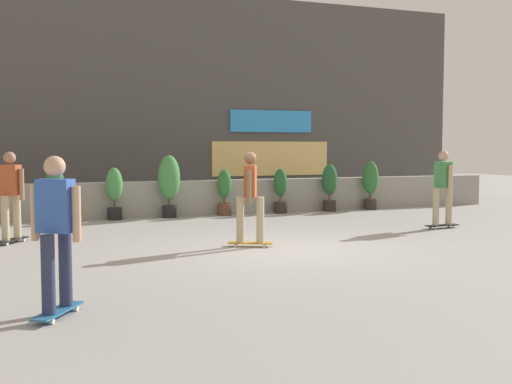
# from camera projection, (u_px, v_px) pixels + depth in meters

# --- Properties ---
(ground_plane) EXTENTS (48.00, 48.00, 0.00)m
(ground_plane) POSITION_uv_depth(u_px,v_px,m) (286.00, 249.00, 11.09)
(ground_plane) COLOR #9E9B96
(planter_wall) EXTENTS (18.00, 0.40, 0.90)m
(planter_wall) POSITION_uv_depth(u_px,v_px,m) (196.00, 198.00, 16.66)
(planter_wall) COLOR gray
(planter_wall) RESTS_ON ground
(building_backdrop) EXTENTS (20.00, 2.08, 6.50)m
(building_backdrop) POSITION_uv_depth(u_px,v_px,m) (162.00, 101.00, 20.19)
(building_backdrop) COLOR #4C4947
(building_backdrop) RESTS_ON ground
(potted_plant_1) EXTENTS (0.43, 0.43, 1.33)m
(potted_plant_1) POSITION_uv_depth(u_px,v_px,m) (55.00, 191.00, 14.97)
(potted_plant_1) COLOR brown
(potted_plant_1) RESTS_ON ground
(potted_plant_2) EXTENTS (0.40, 0.40, 1.28)m
(potted_plant_2) POSITION_uv_depth(u_px,v_px,m) (114.00, 191.00, 15.46)
(potted_plant_2) COLOR black
(potted_plant_2) RESTS_ON ground
(potted_plant_3) EXTENTS (0.55, 0.55, 1.57)m
(potted_plant_3) POSITION_uv_depth(u_px,v_px,m) (169.00, 181.00, 15.92)
(potted_plant_3) COLOR black
(potted_plant_3) RESTS_ON ground
(potted_plant_4) EXTENTS (0.37, 0.37, 1.20)m
(potted_plant_4) POSITION_uv_depth(u_px,v_px,m) (224.00, 191.00, 16.45)
(potted_plant_4) COLOR brown
(potted_plant_4) RESTS_ON ground
(potted_plant_5) EXTENTS (0.36, 0.36, 1.19)m
(potted_plant_5) POSITION_uv_depth(u_px,v_px,m) (280.00, 190.00, 17.01)
(potted_plant_5) COLOR #2D2823
(potted_plant_5) RESTS_ON ground
(potted_plant_6) EXTENTS (0.42, 0.42, 1.31)m
(potted_plant_6) POSITION_uv_depth(u_px,v_px,m) (330.00, 185.00, 17.52)
(potted_plant_6) COLOR #2D2823
(potted_plant_6) RESTS_ON ground
(potted_plant_7) EXTENTS (0.45, 0.45, 1.38)m
(potted_plant_7) POSITION_uv_depth(u_px,v_px,m) (370.00, 182.00, 17.97)
(potted_plant_7) COLOR #2D2823
(potted_plant_7) RESTS_ON ground
(skater_far_left) EXTENTS (0.81, 0.56, 1.70)m
(skater_far_left) POSITION_uv_depth(u_px,v_px,m) (443.00, 185.00, 13.83)
(skater_far_left) COLOR black
(skater_far_left) RESTS_ON ground
(skater_foreground) EXTENTS (0.62, 0.77, 1.70)m
(skater_foreground) POSITION_uv_depth(u_px,v_px,m) (11.00, 193.00, 11.69)
(skater_foreground) COLOR black
(skater_foreground) RESTS_ON ground
(skater_mid_plaza) EXTENTS (0.59, 0.79, 1.70)m
(skater_mid_plaza) POSITION_uv_depth(u_px,v_px,m) (56.00, 228.00, 6.61)
(skater_mid_plaza) COLOR #266699
(skater_mid_plaza) RESTS_ON ground
(skater_by_wall_right) EXTENTS (0.81, 0.53, 1.70)m
(skater_by_wall_right) POSITION_uv_depth(u_px,v_px,m) (250.00, 194.00, 11.29)
(skater_by_wall_right) COLOR #BF8C26
(skater_by_wall_right) RESTS_ON ground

